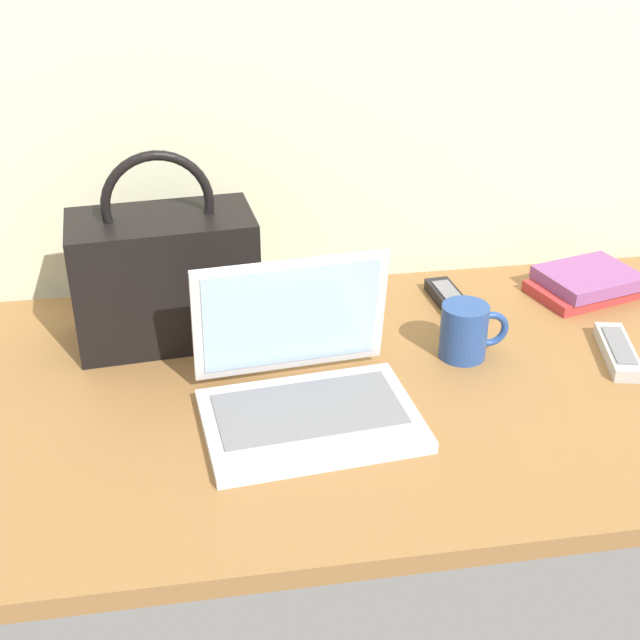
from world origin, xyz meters
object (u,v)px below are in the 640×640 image
remote_control_far (618,351)px  handbag (165,275)px  laptop (304,383)px  coffee_mug (466,330)px  remote_control_near (451,301)px  book_stack (588,283)px

remote_control_far → handbag: 0.76m
laptop → coffee_mug: 0.31m
remote_control_near → remote_control_far: size_ratio=0.98×
laptop → handbag: 0.33m
remote_control_near → handbag: bearing=-177.1°
remote_control_near → remote_control_far: (0.22, -0.22, 0.00)m
coffee_mug → remote_control_far: size_ratio=0.70×
handbag → book_stack: bearing=2.6°
remote_control_far → book_stack: size_ratio=0.71×
remote_control_near → remote_control_far: bearing=-44.8°
remote_control_near → handbag: 0.52m
coffee_mug → remote_control_far: bearing=-10.6°
laptop → remote_control_near: 0.43m
handbag → remote_control_far: bearing=-14.8°
coffee_mug → book_stack: (0.30, 0.18, -0.03)m
coffee_mug → book_stack: coffee_mug is taller
laptop → remote_control_near: size_ratio=2.02×
laptop → handbag: size_ratio=1.00×
remote_control_far → book_stack: book_stack is taller
remote_control_near → coffee_mug: bearing=-99.8°
coffee_mug → remote_control_far: coffee_mug is taller
remote_control_near → handbag: size_ratio=0.49×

